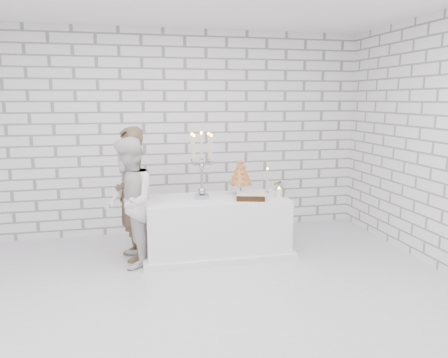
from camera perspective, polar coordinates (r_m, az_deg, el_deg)
ground at (r=4.47m, az=-4.33°, el=-16.14°), size 6.00×5.00×0.01m
wall_back at (r=6.50m, az=-7.73°, el=5.98°), size 6.00×0.01×3.00m
wall_front at (r=1.64m, az=7.79°, el=-7.56°), size 6.00×0.01×3.00m
cake_table at (r=5.67m, az=-1.01°, el=-6.19°), size 1.80×0.80×0.75m
groom at (r=5.52m, az=-12.06°, el=-1.95°), size 0.54×0.69×1.67m
bride at (r=5.31m, az=-12.40°, el=-3.04°), size 0.59×0.76×1.57m
candelabra at (r=5.47m, az=-2.96°, el=1.80°), size 0.36×0.36×0.85m
croquembouche at (r=5.71m, az=2.19°, el=0.29°), size 0.39×0.39×0.48m
chocolate_cake at (r=5.48m, az=3.55°, el=-2.29°), size 0.41×0.34×0.08m
pillar_candle at (r=5.60m, az=7.24°, el=-1.87°), size 0.09×0.09×0.12m
extra_taper at (r=5.87m, az=5.70°, el=-0.27°), size 0.07×0.07×0.32m
flowers at (r=5.70m, az=7.52°, el=-1.01°), size 0.24×0.22×0.25m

